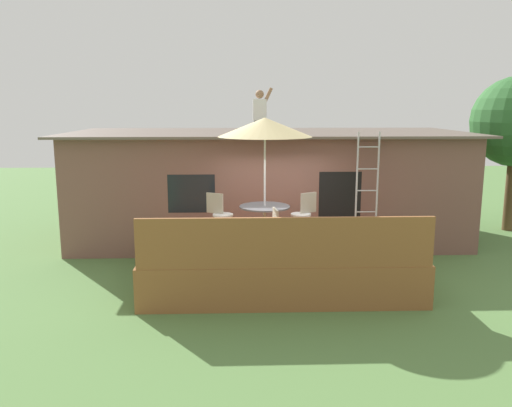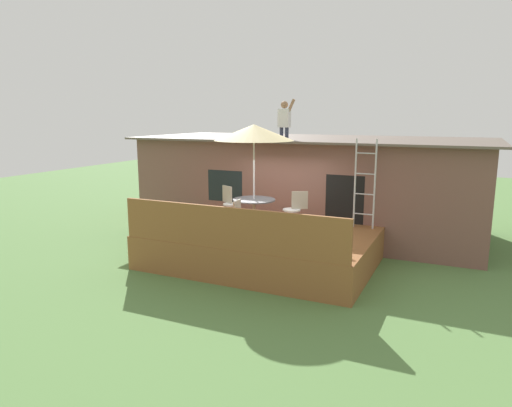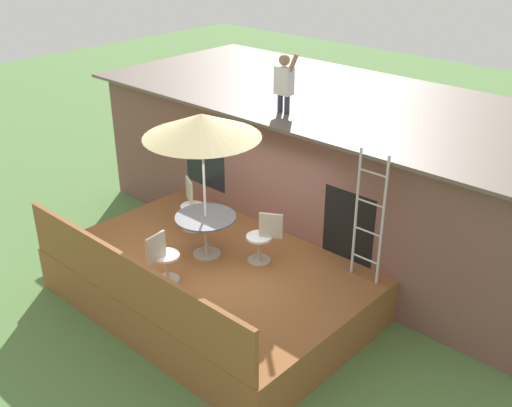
{
  "view_description": "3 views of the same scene",
  "coord_description": "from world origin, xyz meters",
  "px_view_note": "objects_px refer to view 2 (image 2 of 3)",
  "views": [
    {
      "loc": [
        -0.81,
        -10.43,
        3.6
      ],
      "look_at": [
        -0.41,
        1.08,
        1.41
      ],
      "focal_mm": 36.63,
      "sensor_mm": 36.0,
      "label": 1
    },
    {
      "loc": [
        4.39,
        -9.91,
        3.56
      ],
      "look_at": [
        -0.41,
        0.49,
        1.35
      ],
      "focal_mm": 32.34,
      "sensor_mm": 36.0,
      "label": 2
    },
    {
      "loc": [
        6.49,
        -6.04,
        6.23
      ],
      "look_at": [
        0.02,
        1.02,
        1.54
      ],
      "focal_mm": 42.57,
      "sensor_mm": 36.0,
      "label": 3
    }
  ],
  "objects_px": {
    "person_figure": "(285,117)",
    "patio_chair_left": "(230,204)",
    "patio_chair_right": "(294,210)",
    "patio_umbrella": "(254,133)",
    "step_ladder": "(365,184)",
    "patio_chair_near": "(239,220)",
    "patio_table": "(254,206)"
  },
  "relations": [
    {
      "from": "person_figure",
      "to": "patio_chair_left",
      "type": "height_order",
      "value": "person_figure"
    },
    {
      "from": "person_figure",
      "to": "patio_chair_right",
      "type": "relative_size",
      "value": 1.21
    },
    {
      "from": "patio_umbrella",
      "to": "step_ladder",
      "type": "xyz_separation_m",
      "value": [
        2.41,
        1.23,
        -1.25
      ]
    },
    {
      "from": "step_ladder",
      "to": "patio_chair_left",
      "type": "distance_m",
      "value": 3.48
    },
    {
      "from": "person_figure",
      "to": "patio_chair_near",
      "type": "bearing_deg",
      "value": -87.46
    },
    {
      "from": "patio_umbrella",
      "to": "patio_chair_near",
      "type": "height_order",
      "value": "patio_umbrella"
    },
    {
      "from": "patio_umbrella",
      "to": "person_figure",
      "type": "height_order",
      "value": "person_figure"
    },
    {
      "from": "patio_chair_right",
      "to": "patio_chair_near",
      "type": "distance_m",
      "value": 1.72
    },
    {
      "from": "patio_chair_left",
      "to": "patio_chair_near",
      "type": "xyz_separation_m",
      "value": [
        1.06,
        -1.57,
        0.0
      ]
    },
    {
      "from": "patio_table",
      "to": "step_ladder",
      "type": "relative_size",
      "value": 0.47
    },
    {
      "from": "person_figure",
      "to": "patio_umbrella",
      "type": "bearing_deg",
      "value": -89.65
    },
    {
      "from": "step_ladder",
      "to": "patio_chair_near",
      "type": "xyz_separation_m",
      "value": [
        -2.29,
        -2.28,
        -0.64
      ]
    },
    {
      "from": "person_figure",
      "to": "patio_chair_left",
      "type": "bearing_deg",
      "value": -121.48
    },
    {
      "from": "person_figure",
      "to": "patio_chair_right",
      "type": "distance_m",
      "value": 2.84
    },
    {
      "from": "patio_table",
      "to": "patio_chair_right",
      "type": "height_order",
      "value": "patio_chair_right"
    },
    {
      "from": "patio_chair_left",
      "to": "patio_chair_near",
      "type": "height_order",
      "value": "same"
    },
    {
      "from": "patio_chair_near",
      "to": "patio_table",
      "type": "bearing_deg",
      "value": 0.0
    },
    {
      "from": "patio_table",
      "to": "person_figure",
      "type": "distance_m",
      "value": 2.92
    },
    {
      "from": "patio_table",
      "to": "person_figure",
      "type": "xyz_separation_m",
      "value": [
        -0.01,
        2.02,
        2.1
      ]
    },
    {
      "from": "person_figure",
      "to": "patio_chair_left",
      "type": "xyz_separation_m",
      "value": [
        -0.92,
        -1.51,
        -2.23
      ]
    },
    {
      "from": "patio_chair_near",
      "to": "step_ladder",
      "type": "bearing_deg",
      "value": -51.79
    },
    {
      "from": "step_ladder",
      "to": "patio_chair_near",
      "type": "height_order",
      "value": "step_ladder"
    },
    {
      "from": "step_ladder",
      "to": "patio_chair_right",
      "type": "bearing_deg",
      "value": -154.7
    },
    {
      "from": "patio_chair_left",
      "to": "patio_chair_right",
      "type": "relative_size",
      "value": 1.0
    },
    {
      "from": "patio_umbrella",
      "to": "person_figure",
      "type": "bearing_deg",
      "value": 90.35
    },
    {
      "from": "step_ladder",
      "to": "patio_chair_right",
      "type": "height_order",
      "value": "step_ladder"
    },
    {
      "from": "patio_table",
      "to": "patio_chair_left",
      "type": "bearing_deg",
      "value": 151.35
    },
    {
      "from": "patio_chair_right",
      "to": "person_figure",
      "type": "bearing_deg",
      "value": -89.65
    },
    {
      "from": "step_ladder",
      "to": "person_figure",
      "type": "distance_m",
      "value": 3.01
    },
    {
      "from": "step_ladder",
      "to": "patio_chair_left",
      "type": "bearing_deg",
      "value": -167.97
    },
    {
      "from": "person_figure",
      "to": "patio_table",
      "type": "bearing_deg",
      "value": -89.65
    },
    {
      "from": "patio_chair_left",
      "to": "patio_chair_near",
      "type": "distance_m",
      "value": 1.89
    }
  ]
}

